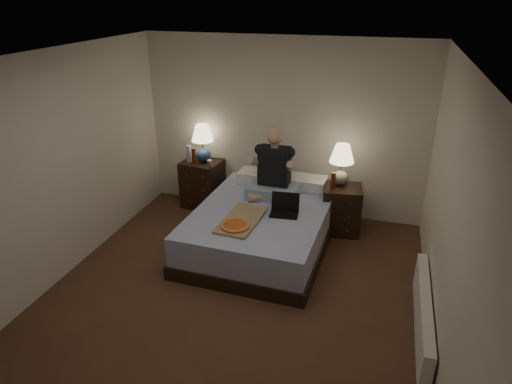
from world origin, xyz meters
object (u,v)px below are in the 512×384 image
(bed, at_px, (262,228))
(radiator, at_px, (423,315))
(pizza_box, at_px, (235,226))
(soda_can, at_px, (210,163))
(nightstand_right, at_px, (341,209))
(laptop, at_px, (284,206))
(lamp_left, at_px, (203,143))
(water_bottle, at_px, (189,154))
(beer_bottle_right, at_px, (333,181))
(beer_bottle_left, at_px, (194,156))
(nightstand_left, at_px, (203,183))
(person, at_px, (274,164))
(lamp_right, at_px, (341,165))

(bed, xyz_separation_m, radiator, (1.92, -1.12, -0.06))
(bed, distance_m, pizza_box, 0.67)
(soda_can, bearing_deg, nightstand_right, -2.42)
(laptop, xyz_separation_m, radiator, (1.61, -1.05, -0.45))
(nightstand_right, bearing_deg, lamp_left, 165.75)
(laptop, bearing_deg, water_bottle, 144.74)
(beer_bottle_right, bearing_deg, lamp_left, 169.71)
(soda_can, distance_m, laptop, 1.54)
(lamp_left, relative_size, water_bottle, 2.24)
(nightstand_right, distance_m, radiator, 2.06)
(beer_bottle_left, relative_size, pizza_box, 0.30)
(nightstand_left, bearing_deg, beer_bottle_left, -112.98)
(beer_bottle_right, relative_size, laptop, 0.68)
(nightstand_left, height_order, nightstand_right, nightstand_left)
(nightstand_left, distance_m, lamp_left, 0.63)
(nightstand_left, height_order, radiator, nightstand_left)
(soda_can, bearing_deg, pizza_box, -58.12)
(bed, relative_size, water_bottle, 8.42)
(lamp_left, bearing_deg, pizza_box, -56.66)
(nightstand_right, height_order, pizza_box, nightstand_right)
(soda_can, bearing_deg, person, -19.14)
(bed, relative_size, lamp_right, 3.76)
(nightstand_left, xyz_separation_m, pizza_box, (1.03, -1.51, 0.21))
(water_bottle, bearing_deg, lamp_left, 21.07)
(person, distance_m, laptop, 0.64)
(laptop, bearing_deg, beer_bottle_left, 144.64)
(laptop, height_order, radiator, laptop)
(lamp_right, bearing_deg, lamp_left, 174.92)
(soda_can, height_order, person, person)
(soda_can, height_order, beer_bottle_left, beer_bottle_left)
(nightstand_right, relative_size, person, 0.70)
(pizza_box, relative_size, radiator, 0.47)
(beer_bottle_left, bearing_deg, radiator, -31.37)
(lamp_left, bearing_deg, nightstand_right, -7.11)
(laptop, distance_m, radiator, 1.98)
(lamp_left, bearing_deg, person, -24.13)
(beer_bottle_left, xyz_separation_m, pizza_box, (1.10, -1.40, -0.26))
(radiator, bearing_deg, nightstand_left, 146.57)
(bed, xyz_separation_m, nightstand_left, (-1.18, 0.93, 0.09))
(soda_can, bearing_deg, water_bottle, 164.13)
(bed, relative_size, radiator, 1.32)
(pizza_box, bearing_deg, lamp_right, 57.05)
(nightstand_left, relative_size, nightstand_right, 1.08)
(nightstand_left, height_order, pizza_box, nightstand_left)
(water_bottle, height_order, beer_bottle_left, water_bottle)
(lamp_left, bearing_deg, bed, -39.17)
(bed, height_order, lamp_right, lamp_right)
(nightstand_right, relative_size, lamp_left, 1.17)
(soda_can, xyz_separation_m, beer_bottle_left, (-0.26, 0.05, 0.06))
(beer_bottle_left, xyz_separation_m, person, (1.29, -0.41, 0.17))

